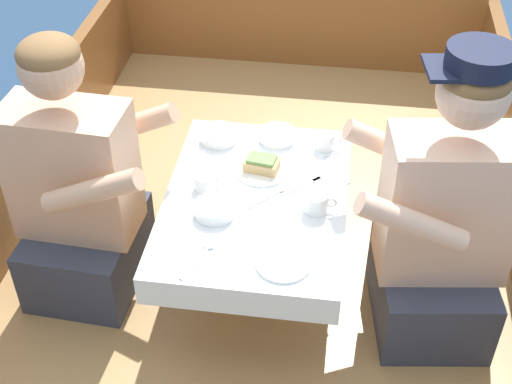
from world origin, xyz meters
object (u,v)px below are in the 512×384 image
object	(u,v)px
coffee_cup_port	(325,141)
person_starboard	(442,226)
coffee_cup_starboard	(206,181)
person_port	(79,195)
coffee_cup_center	(316,202)
sandwich	(260,163)

from	to	relation	value
coffee_cup_port	person_starboard	bearing A→B (deg)	-43.41
person_starboard	coffee_cup_starboard	bearing A→B (deg)	-14.21
person_port	coffee_cup_starboard	distance (m)	0.44
person_port	person_starboard	xyz separation A→B (m)	(1.20, -0.02, 0.03)
coffee_cup_center	person_port	bearing A→B (deg)	-179.95
coffee_cup_starboard	person_port	bearing A→B (deg)	-171.16
person_port	person_starboard	world-z (taller)	person_starboard
person_port	coffee_cup_center	size ratio (longest dim) A/B	9.18
sandwich	coffee_cup_starboard	size ratio (longest dim) A/B	1.18
sandwich	coffee_cup_center	distance (m)	0.28
person_port	sandwich	world-z (taller)	person_port
sandwich	coffee_cup_starboard	bearing A→B (deg)	-145.21
sandwich	coffee_cup_port	size ratio (longest dim) A/B	1.36
person_starboard	coffee_cup_center	world-z (taller)	person_starboard
sandwich	person_port	bearing A→B (deg)	-162.90
person_starboard	sandwich	distance (m)	0.64
person_port	coffee_cup_starboard	size ratio (longest dim) A/B	9.20
person_port	coffee_cup_center	bearing A→B (deg)	3.27
coffee_cup_center	coffee_cup_starboard	bearing A→B (deg)	170.03
person_port	coffee_cup_port	bearing A→B (deg)	26.63
person_port	coffee_cup_port	size ratio (longest dim) A/B	10.58
coffee_cup_starboard	coffee_cup_port	bearing A→B (deg)	36.69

